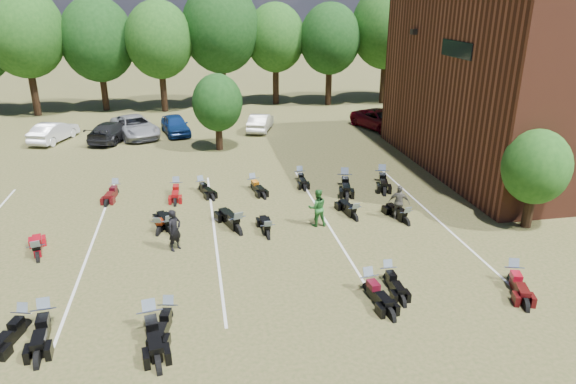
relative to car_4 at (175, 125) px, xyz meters
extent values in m
plane|color=brown|center=(4.89, -20.07, -0.69)|extent=(160.00, 160.00, 0.00)
imported|color=silver|center=(-8.21, -0.49, -0.01)|extent=(2.78, 4.39, 1.37)
imported|color=gray|center=(-2.83, -0.14, 0.04)|extent=(4.18, 5.78, 1.46)
imported|color=black|center=(-4.28, -0.99, -0.02)|extent=(3.32, 4.99, 1.34)
imported|color=navy|center=(0.00, 0.00, 0.00)|extent=(2.46, 4.33, 1.39)
imported|color=#BBBAB6|center=(6.22, -0.11, -0.06)|extent=(2.53, 4.10, 1.28)
imported|color=#55040F|center=(15.20, -1.29, 0.03)|extent=(3.96, 5.67, 1.44)
imported|color=#393A3E|center=(15.70, -1.26, -0.01)|extent=(2.18, 4.84, 1.38)
imported|color=black|center=(0.30, -18.47, 0.16)|extent=(0.73, 0.73, 1.71)
imported|color=#286B2A|center=(6.39, -17.28, 0.15)|extent=(0.83, 0.64, 1.70)
imported|color=#56534A|center=(10.17, -17.28, 0.11)|extent=(1.02, 0.73, 1.61)
cube|color=black|center=(14.24, -8.07, 6.81)|extent=(0.30, 0.40, 0.30)
cube|color=black|center=(14.36, -13.07, 6.31)|extent=(0.06, 3.00, 0.80)
cylinder|color=black|center=(-11.11, 8.93, 1.35)|extent=(0.58, 0.58, 4.08)
ellipsoid|color=#1E4C19|center=(-11.11, 8.93, 5.64)|extent=(6.00, 6.00, 6.90)
cylinder|color=black|center=(-6.11, 8.93, 1.35)|extent=(0.57, 0.58, 4.08)
ellipsoid|color=#1E4C19|center=(-6.11, 8.93, 5.64)|extent=(6.00, 6.00, 6.90)
cylinder|color=black|center=(-1.11, 8.93, 1.35)|extent=(0.57, 0.58, 4.08)
ellipsoid|color=#1E4C19|center=(-1.11, 8.93, 5.64)|extent=(6.00, 6.00, 6.90)
cylinder|color=black|center=(3.89, 8.93, 1.35)|extent=(0.58, 0.58, 4.08)
ellipsoid|color=#1E4C19|center=(3.89, 8.93, 5.64)|extent=(6.00, 6.00, 6.90)
cylinder|color=black|center=(8.89, 8.93, 1.35)|extent=(0.57, 0.58, 4.08)
ellipsoid|color=#1E4C19|center=(8.89, 8.93, 5.64)|extent=(6.00, 6.00, 6.90)
cylinder|color=black|center=(13.89, 8.93, 1.35)|extent=(0.57, 0.58, 4.08)
ellipsoid|color=#1E4C19|center=(13.89, 8.93, 5.64)|extent=(6.00, 6.00, 6.90)
cylinder|color=black|center=(18.89, 8.93, 1.35)|extent=(0.57, 0.58, 4.08)
ellipsoid|color=#1E4C19|center=(18.89, 8.93, 5.64)|extent=(6.00, 6.00, 6.90)
cylinder|color=black|center=(23.89, 8.93, 1.35)|extent=(0.58, 0.58, 4.08)
ellipsoid|color=#1E4C19|center=(23.89, 8.93, 5.64)|extent=(6.00, 6.00, 6.90)
cylinder|color=black|center=(28.89, 8.93, 1.35)|extent=(0.58, 0.58, 4.08)
ellipsoid|color=#1E4C19|center=(28.89, 8.93, 5.64)|extent=(6.00, 6.00, 6.90)
cylinder|color=black|center=(15.39, -19.07, 0.16)|extent=(0.24, 0.24, 1.71)
sphere|color=#1E4C19|center=(15.39, -19.07, 2.07)|extent=(2.80, 2.80, 2.80)
cylinder|color=black|center=(2.89, -4.57, 0.26)|extent=(0.24, 0.24, 1.90)
sphere|color=#1E4C19|center=(2.89, -4.57, 2.41)|extent=(3.20, 3.20, 3.20)
cube|color=silver|center=(-3.11, -17.07, -0.69)|extent=(0.10, 14.00, 0.01)
cube|color=silver|center=(1.89, -17.07, -0.69)|extent=(0.10, 14.00, 0.01)
cube|color=silver|center=(6.89, -17.07, -0.69)|extent=(0.10, 14.00, 0.01)
cube|color=silver|center=(11.89, -17.07, -0.69)|extent=(0.10, 14.00, 0.01)
camera|label=1|loc=(1.33, -37.30, 8.87)|focal=32.00mm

